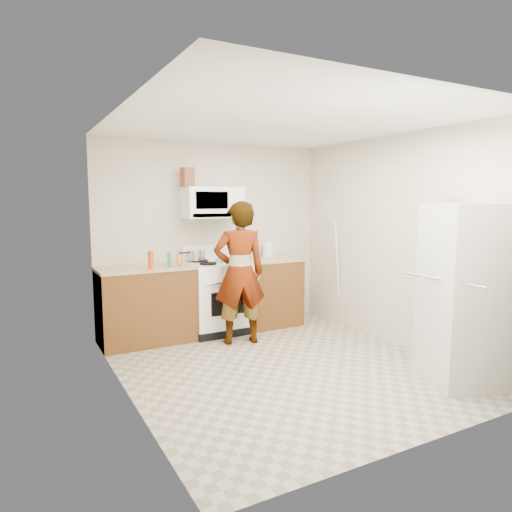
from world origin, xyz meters
TOP-DOWN VIEW (x-y plane):
  - floor at (0.00, 0.00)m, footprint 3.60×3.60m
  - back_wall at (0.00, 1.79)m, footprint 3.20×0.02m
  - right_wall at (1.59, 0.00)m, footprint 0.02×3.60m
  - cabinet_left at (-1.04, 1.49)m, footprint 1.12×0.62m
  - counter_left at (-1.04, 1.49)m, footprint 1.14×0.64m
  - cabinet_right at (0.68, 1.49)m, footprint 0.80×0.62m
  - counter_right at (0.68, 1.49)m, footprint 0.82×0.64m
  - gas_range at (-0.10, 1.48)m, footprint 0.76×0.65m
  - microwave at (-0.10, 1.61)m, footprint 0.76×0.38m
  - person at (-0.05, 0.93)m, footprint 0.71×0.55m
  - fridge at (1.32, -1.17)m, footprint 0.91×0.91m
  - kettle at (0.78, 1.68)m, footprint 0.18×0.18m
  - jug at (-0.44, 1.61)m, footprint 0.15×0.15m
  - saucepan at (-0.32, 1.64)m, footprint 0.30×0.30m
  - tray at (0.01, 1.42)m, footprint 0.28×0.21m
  - bottle_spray at (-1.03, 1.26)m, footprint 0.07×0.07m
  - bottle_hot_sauce at (-0.66, 1.34)m, footprint 0.06×0.06m
  - bottle_green_cap at (-0.77, 1.36)m, footprint 0.06×0.06m
  - pot_lid at (-0.66, 1.31)m, footprint 0.30×0.30m
  - broom at (1.55, 1.05)m, footprint 0.28×0.19m

SIDE VIEW (x-z plane):
  - floor at x=0.00m, z-range 0.00..0.00m
  - cabinet_left at x=-1.04m, z-range 0.00..0.90m
  - cabinet_right at x=0.68m, z-range 0.00..0.90m
  - gas_range at x=-0.10m, z-range -0.08..1.05m
  - broom at x=1.55m, z-range 0.01..1.46m
  - fridge at x=1.32m, z-range 0.00..1.70m
  - person at x=-0.05m, z-range 0.00..1.72m
  - counter_left at x=-1.04m, z-range 0.90..0.93m
  - counter_right at x=0.68m, z-range 0.90..0.93m
  - pot_lid at x=-0.66m, z-range 0.94..0.95m
  - tray at x=0.01m, z-range 0.93..0.98m
  - bottle_hot_sauce at x=-0.66m, z-range 0.94..1.08m
  - saucepan at x=-0.32m, z-range 0.95..1.08m
  - bottle_green_cap at x=-0.77m, z-range 0.94..1.11m
  - kettle at x=0.78m, z-range 0.94..1.12m
  - bottle_spray at x=-1.03m, z-range 0.94..1.15m
  - back_wall at x=0.00m, z-range 0.00..2.50m
  - right_wall at x=1.59m, z-range 0.00..2.50m
  - microwave at x=-0.10m, z-range 1.50..1.90m
  - jug at x=-0.44m, z-range 1.90..2.14m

